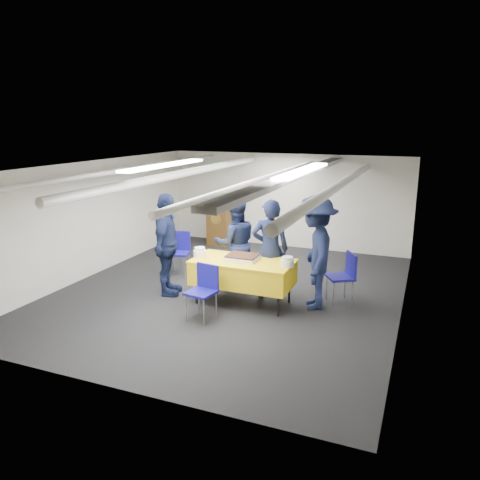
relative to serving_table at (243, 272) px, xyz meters
name	(u,v)px	position (x,y,z in m)	size (l,w,h in m)	color
ground	(231,291)	(-0.43, 0.46, -0.56)	(7.00, 7.00, 0.00)	black
room_shell	(243,191)	(-0.33, 0.86, 1.25)	(6.00, 7.00, 2.30)	beige
serving_table	(243,272)	(0.00, 0.00, 0.00)	(1.71, 0.87, 0.77)	black
sheet_cake	(242,257)	(-0.02, 0.03, 0.26)	(0.54, 0.42, 0.09)	white
plate_stack_left	(200,252)	(-0.79, -0.05, 0.28)	(0.22, 0.22, 0.16)	white
plate_stack_right	(287,262)	(0.79, -0.05, 0.29)	(0.22, 0.22, 0.16)	white
podium	(220,221)	(-2.03, 3.50, 0.05)	(0.62, 0.53, 1.25)	brown
chair_near	(204,286)	(-0.34, -0.80, -0.03)	(0.48, 0.48, 0.87)	gray
chair_right	(345,272)	(1.60, 0.72, -0.03)	(0.58, 0.58, 0.87)	gray
chair_left	(179,248)	(-1.82, 1.05, -0.03)	(0.51, 0.51, 0.87)	gray
sailor_a	(270,249)	(0.33, 0.45, 0.33)	(0.65, 0.42, 1.77)	black
sailor_b	(236,243)	(-0.44, 0.74, 0.28)	(0.82, 0.64, 1.68)	black
sailor_c	(167,245)	(-1.42, -0.09, 0.36)	(1.08, 0.45, 1.84)	black
sailor_d	(315,253)	(1.16, 0.30, 0.39)	(1.23, 0.71, 1.90)	black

